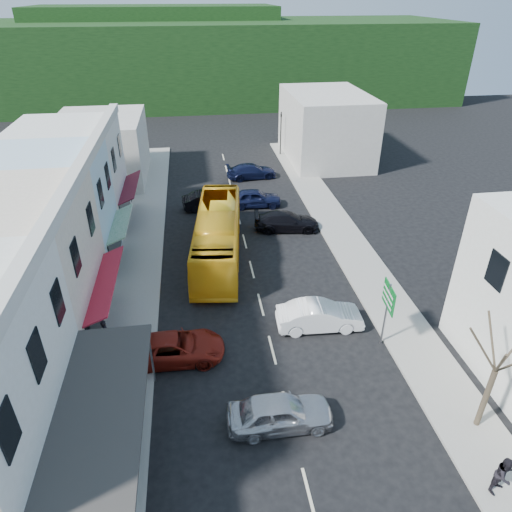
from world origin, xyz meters
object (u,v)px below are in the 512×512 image
Objects in this scene: bus at (218,237)px; pedestrian_left at (106,332)px; car_silver at (280,413)px; direction_sign at (386,315)px; car_white at (319,317)px; pedestrian_right at (504,475)px; traffic_signal at (281,134)px; street_tree at (495,371)px; car_red at (174,348)px.

bus is 10.75m from pedestrian_left.
bus is at bearing 6.09° from car_silver.
direction_sign is (6.30, 4.41, 1.18)m from car_silver.
pedestrian_left reaches higher than car_white.
direction_sign is (-1.20, 8.57, 0.88)m from pedestrian_right.
traffic_signal reaches higher than car_white.
street_tree reaches higher than bus.
pedestrian_right is at bearing -125.44° from car_red.
pedestrian_left is 0.26× the size of street_tree.
pedestrian_right is (9.07, -18.96, -0.55)m from bus.
car_silver is at bearing 153.99° from car_white.
car_silver is 37.13m from traffic_signal.
bus is 2.64× the size of car_silver.
street_tree is (2.06, -5.67, 1.33)m from direction_sign.
pedestrian_left reaches higher than car_red.
direction_sign is at bearing -46.04° from bus.
direction_sign is at bearing 73.69° from pedestrian_right.
car_white and car_red have the same top height.
bus is 2.52× the size of car_red.
car_silver is at bearing -144.30° from pedestrian_left.
pedestrian_left is at bearing 92.58° from car_white.
pedestrian_left is at bearing -120.01° from bus.
street_tree is at bearing 89.78° from traffic_signal.
direction_sign is at bearing -113.67° from pedestrian_left.
car_silver is 8.82m from street_tree.
pedestrian_left is 0.45× the size of direction_sign.
direction_sign is (2.92, -1.78, 1.18)m from car_white.
car_white is 1.17× the size of direction_sign.
traffic_signal is (0.64, 32.02, 0.53)m from direction_sign.
pedestrian_right is at bearing -76.80° from direction_sign.
pedestrian_right reaches higher than car_white.
direction_sign is 32.03m from traffic_signal.
pedestrian_right is at bearing -155.64° from car_white.
pedestrian_left is (-8.00, 6.20, 0.30)m from car_silver.
bus reaches higher than car_red.
traffic_signal is (3.56, 30.25, 1.71)m from car_white.
street_tree is (12.86, -6.06, 2.52)m from car_red.
pedestrian_right is (7.50, -4.17, 0.30)m from car_silver.
car_white is at bearing 87.43° from pedestrian_right.
car_red is 3.78m from pedestrian_left.
car_white is 3.62m from direction_sign.
pedestrian_left is (-3.50, 1.40, 0.30)m from car_red.
pedestrian_right is 40.63m from traffic_signal.
car_white is 11.14m from pedestrian_right.
traffic_signal is at bearing -18.55° from car_red.
car_red is 0.95× the size of traffic_signal.
bus is 6.82× the size of pedestrian_left.
pedestrian_left reaches higher than car_silver.
pedestrian_left is at bearing 155.49° from street_tree.
car_white is 0.68× the size of street_tree.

